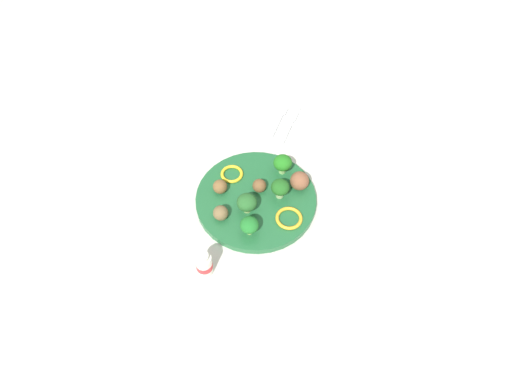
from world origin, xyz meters
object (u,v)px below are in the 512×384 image
object	(u,v)px
knife	(291,123)
yogurt_bottle	(204,264)
broccoli_floret_front_left	(280,188)
broccoli_floret_mid_left	(283,163)
broccoli_floret_front_right	(249,225)
pepper_ring_near_rim	(232,174)
pepper_ring_mid_right	(289,218)
fork	(279,120)
napkin	(284,125)
plate	(256,199)
meatball_back_left	(259,185)
meatball_back_right	(221,213)
broccoli_floret_mid_right	(247,203)
meatball_front_right	(300,181)
meatball_mid_right	(220,187)

from	to	relation	value
knife	yogurt_bottle	xyz separation A→B (m)	(-0.47, 0.04, 0.02)
broccoli_floret_front_left	broccoli_floret_mid_left	bearing A→B (deg)	13.74
broccoli_floret_front_right	pepper_ring_near_rim	world-z (taller)	broccoli_floret_front_right
pepper_ring_mid_right	fork	distance (m)	0.32
napkin	yogurt_bottle	bearing A→B (deg)	177.43
plate	broccoli_floret_front_right	xyz separation A→B (m)	(-0.09, -0.02, 0.04)
meatball_back_left	broccoli_floret_front_right	bearing A→B (deg)	-169.54
plate	broccoli_floret_mid_left	bearing A→B (deg)	-19.50
broccoli_floret_front_right	broccoli_floret_mid_left	size ratio (longest dim) A/B	0.90
broccoli_floret_front_right	fork	size ratio (longest dim) A/B	0.39
meatball_back_left	yogurt_bottle	bearing A→B (deg)	171.18
meatball_back_right	napkin	bearing A→B (deg)	-6.34
meatball_back_left	fork	bearing A→B (deg)	7.56
broccoli_floret_mid_right	napkin	bearing A→B (deg)	1.89
pepper_ring_near_rim	broccoli_floret_front_left	bearing A→B (deg)	-98.60
broccoli_floret_mid_right	meatball_back_right	world-z (taller)	broccoli_floret_mid_right
broccoli_floret_mid_left	meatball_front_right	world-z (taller)	broccoli_floret_mid_left
napkin	broccoli_floret_mid_right	bearing A→B (deg)	-178.11
meatball_front_right	fork	bearing A→B (deg)	30.15
meatball_front_right	yogurt_bottle	distance (m)	0.29
broccoli_floret_front_right	napkin	size ratio (longest dim) A/B	0.27
broccoli_floret_front_right	plate	bearing A→B (deg)	11.89
broccoli_floret_mid_right	meatball_mid_right	size ratio (longest dim) A/B	1.46
fork	yogurt_bottle	bearing A→B (deg)	179.66
meatball_back_left	broccoli_floret_mid_left	bearing A→B (deg)	-26.18
meatball_mid_right	pepper_ring_mid_right	xyz separation A→B (m)	(-0.02, -0.17, -0.01)
meatball_back_left	yogurt_bottle	xyz separation A→B (m)	(-0.23, 0.04, -0.00)
meatball_back_right	knife	size ratio (longest dim) A/B	0.24
broccoli_floret_mid_right	pepper_ring_near_rim	size ratio (longest dim) A/B	0.90
broccoli_floret_front_left	knife	size ratio (longest dim) A/B	0.35
broccoli_floret_mid_left	pepper_ring_near_rim	distance (m)	0.12
yogurt_bottle	broccoli_floret_front_right	bearing A→B (deg)	-27.07
meatball_mid_right	knife	bearing A→B (deg)	-17.09
meatball_back_left	meatball_back_right	bearing A→B (deg)	152.86
broccoli_floret_mid_right	yogurt_bottle	world-z (taller)	yogurt_bottle
meatball_back_right	yogurt_bottle	size ratio (longest dim) A/B	0.51
broccoli_floret_mid_right	yogurt_bottle	xyz separation A→B (m)	(-0.16, 0.03, -0.02)
plate	meatball_front_right	world-z (taller)	meatball_front_right
broccoli_floret_mid_left	meatball_front_right	bearing A→B (deg)	-119.47
broccoli_floret_mid_left	pepper_ring_near_rim	xyz separation A→B (m)	(-0.05, 0.11, -0.03)
broccoli_floret_mid_right	pepper_ring_near_rim	xyz separation A→B (m)	(0.08, 0.07, -0.03)
broccoli_floret_mid_right	pepper_ring_mid_right	world-z (taller)	broccoli_floret_mid_right
broccoli_floret_front_left	yogurt_bottle	world-z (taller)	same
broccoli_floret_mid_right	meatball_back_left	size ratio (longest dim) A/B	1.52
plate	broccoli_floret_front_right	size ratio (longest dim) A/B	6.03
plate	meatball_back_left	bearing A→B (deg)	4.33
plate	knife	world-z (taller)	plate
knife	pepper_ring_near_rim	bearing A→B (deg)	160.67
broccoli_floret_mid_left	meatball_back_left	world-z (taller)	broccoli_floret_mid_left
pepper_ring_mid_right	meatball_front_right	bearing A→B (deg)	3.56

